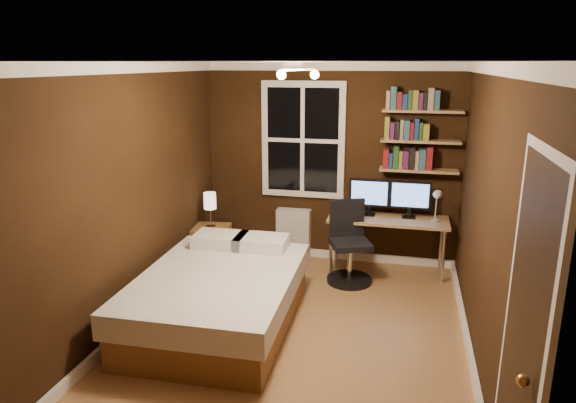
% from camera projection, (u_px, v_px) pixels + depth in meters
% --- Properties ---
extents(floor, '(4.20, 4.20, 0.00)m').
position_uv_depth(floor, '(294.00, 336.00, 4.84)').
color(floor, olive).
rests_on(floor, ground).
extents(wall_back, '(3.20, 0.04, 2.50)m').
position_uv_depth(wall_back, '(330.00, 164.00, 6.48)').
color(wall_back, black).
rests_on(wall_back, ground).
extents(wall_left, '(0.04, 4.20, 2.50)m').
position_uv_depth(wall_left, '(130.00, 198.00, 4.86)').
color(wall_left, black).
rests_on(wall_left, ground).
extents(wall_right, '(0.04, 4.20, 2.50)m').
position_uv_depth(wall_right, '(487.00, 221.00, 4.16)').
color(wall_right, black).
rests_on(wall_right, ground).
extents(ceiling, '(3.20, 4.20, 0.02)m').
position_uv_depth(ceiling, '(295.00, 62.00, 4.18)').
color(ceiling, white).
rests_on(ceiling, wall_back).
extents(window, '(1.06, 0.06, 1.46)m').
position_uv_depth(window, '(303.00, 140.00, 6.45)').
color(window, white).
rests_on(window, wall_back).
extents(door, '(0.03, 0.82, 2.05)m').
position_uv_depth(door, '(520.00, 345.00, 2.76)').
color(door, black).
rests_on(door, ground).
extents(door_knob, '(0.06, 0.06, 0.06)m').
position_uv_depth(door_knob, '(523.00, 380.00, 2.49)').
color(door_knob, gold).
rests_on(door_knob, door).
extents(ceiling_fixture, '(0.44, 0.44, 0.18)m').
position_uv_depth(ceiling_fixture, '(292.00, 75.00, 4.11)').
color(ceiling_fixture, beige).
rests_on(ceiling_fixture, ceiling).
extents(bookshelf_lower, '(0.92, 0.22, 0.03)m').
position_uv_depth(bookshelf_lower, '(418.00, 170.00, 6.13)').
color(bookshelf_lower, '#A0724D').
rests_on(bookshelf_lower, wall_back).
extents(books_row_lower, '(0.54, 0.16, 0.23)m').
position_uv_depth(books_row_lower, '(419.00, 159.00, 6.10)').
color(books_row_lower, maroon).
rests_on(books_row_lower, bookshelf_lower).
extents(bookshelf_middle, '(0.92, 0.22, 0.03)m').
position_uv_depth(bookshelf_middle, '(420.00, 141.00, 6.04)').
color(bookshelf_middle, '#A0724D').
rests_on(bookshelf_middle, wall_back).
extents(books_row_middle, '(0.54, 0.16, 0.23)m').
position_uv_depth(books_row_middle, '(421.00, 130.00, 6.00)').
color(books_row_middle, navy).
rests_on(books_row_middle, bookshelf_middle).
extents(bookshelf_upper, '(0.92, 0.22, 0.03)m').
position_uv_depth(bookshelf_upper, '(422.00, 111.00, 5.95)').
color(bookshelf_upper, '#A0724D').
rests_on(bookshelf_upper, wall_back).
extents(books_row_upper, '(0.60, 0.16, 0.23)m').
position_uv_depth(books_row_upper, '(423.00, 100.00, 5.91)').
color(books_row_upper, '#245526').
rests_on(books_row_upper, bookshelf_upper).
extents(bed, '(1.48, 2.03, 0.68)m').
position_uv_depth(bed, '(220.00, 297.00, 4.99)').
color(bed, brown).
rests_on(bed, ground).
extents(nightstand, '(0.47, 0.47, 0.53)m').
position_uv_depth(nightstand, '(212.00, 247.00, 6.40)').
color(nightstand, brown).
rests_on(nightstand, ground).
extents(bedside_lamp, '(0.15, 0.15, 0.44)m').
position_uv_depth(bedside_lamp, '(210.00, 210.00, 6.27)').
color(bedside_lamp, white).
rests_on(bedside_lamp, nightstand).
extents(radiator, '(0.44, 0.15, 0.66)m').
position_uv_depth(radiator, '(294.00, 234.00, 6.71)').
color(radiator, beige).
rests_on(radiator, ground).
extents(desk, '(1.43, 0.54, 0.68)m').
position_uv_depth(desk, '(388.00, 223.00, 6.21)').
color(desk, '#A0724D').
rests_on(desk, ground).
extents(monitor_left, '(0.49, 0.12, 0.45)m').
position_uv_depth(monitor_left, '(369.00, 197.00, 6.25)').
color(monitor_left, black).
rests_on(monitor_left, desk).
extents(monitor_right, '(0.49, 0.12, 0.45)m').
position_uv_depth(monitor_right, '(410.00, 200.00, 6.15)').
color(monitor_right, black).
rests_on(monitor_right, desk).
extents(desk_lamp, '(0.14, 0.32, 0.44)m').
position_uv_depth(desk_lamp, '(437.00, 205.00, 5.93)').
color(desk_lamp, silver).
rests_on(desk_lamp, desk).
extents(office_chair, '(0.56, 0.56, 0.96)m').
position_uv_depth(office_chair, '(349.00, 252.00, 5.99)').
color(office_chair, black).
rests_on(office_chair, ground).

